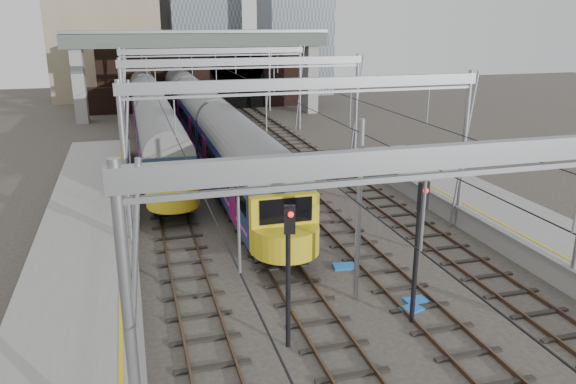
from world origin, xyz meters
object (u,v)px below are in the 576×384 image
object	(u,v)px
train_main	(190,102)
signal_near_centre	(419,237)
signal_near_left	(289,260)
train_second	(146,97)

from	to	relation	value
train_main	signal_near_centre	size ratio (longest dim) A/B	13.19
signal_near_left	signal_near_centre	xyz separation A→B (m)	(4.68, 0.31, 0.16)
train_second	signal_near_centre	xyz separation A→B (m)	(7.25, -45.23, 0.77)
train_second	signal_near_left	bearing A→B (deg)	-86.76
train_main	train_second	world-z (taller)	train_main
train_second	signal_near_centre	distance (m)	45.81
train_main	signal_near_centre	bearing A→B (deg)	-85.32
train_second	signal_near_centre	size ratio (longest dim) A/B	12.49
train_main	signal_near_centre	world-z (taller)	signal_near_centre
train_main	signal_near_left	xyz separation A→B (m)	(-1.42, -40.01, 0.51)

